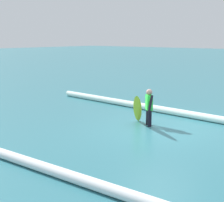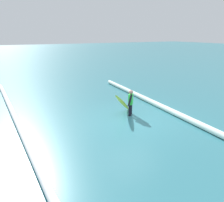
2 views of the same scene
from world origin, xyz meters
TOP-DOWN VIEW (x-y plane):
  - ground_plane at (0.00, 0.00)m, footprint 155.80×155.80m
  - surfer at (0.61, -0.25)m, footprint 0.41×0.47m
  - surfboard at (0.89, 0.05)m, footprint 1.12×1.48m
  - wave_crest_foreground at (-0.58, -2.23)m, footprint 16.04×0.90m
  - wave_crest_midground at (-1.20, 4.80)m, footprint 22.67×1.85m

SIDE VIEW (x-z plane):
  - ground_plane at x=0.00m, z-range 0.00..0.00m
  - wave_crest_midground at x=-1.20m, z-range 0.00..0.26m
  - wave_crest_foreground at x=-0.58m, z-range 0.00..0.28m
  - surfboard at x=0.89m, z-range -0.02..1.25m
  - surfer at x=0.61m, z-range 0.07..1.40m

